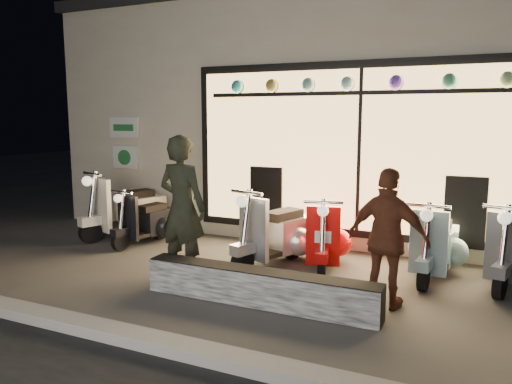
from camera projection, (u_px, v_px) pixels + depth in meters
ground at (256, 283)px, 6.24m from camera, size 40.00×40.00×0.00m
kerb at (162, 344)px, 4.44m from camera, size 40.00×0.25×0.12m
shop_building at (357, 114)px, 10.39m from camera, size 10.20×6.23×4.20m
graffiti_barrier at (259, 287)px, 5.49m from camera, size 2.71×0.28×0.40m
scooter_silver at (281, 233)px, 7.05m from camera, size 0.78×1.48×1.06m
scooter_red at (325, 237)px, 6.95m from camera, size 0.66×1.37×0.98m
scooter_black at (150, 221)px, 8.21m from camera, size 0.51×1.25×0.89m
scooter_cream at (133, 210)px, 8.68m from camera, size 0.85×1.54×1.11m
scooter_blue at (436, 245)px, 6.52m from camera, size 0.52×1.40×1.00m
man at (182, 207)px, 6.34m from camera, size 0.70×0.48×1.84m
woman at (388, 239)px, 5.35m from camera, size 0.95×0.53×1.53m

